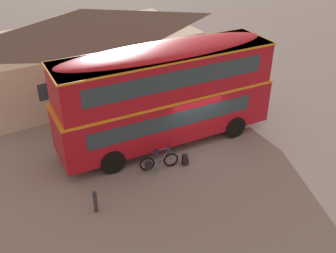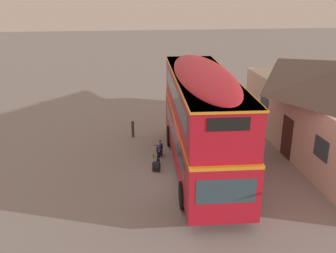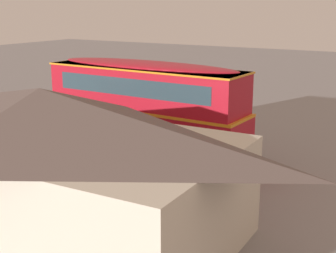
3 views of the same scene
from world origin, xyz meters
name	(u,v)px [view 1 (image 1 of 3)]	position (x,y,z in m)	size (l,w,h in m)	color
ground_plane	(193,146)	(0.00, 0.00, 0.00)	(120.00, 120.00, 0.00)	gray
double_decker_bus	(166,92)	(-0.91, 1.04, 2.64)	(10.29, 2.90, 4.79)	black
touring_bicycle	(158,162)	(-2.32, -0.76, 0.37)	(1.73, 0.57, 1.02)	black
backpack_on_ground	(185,159)	(-1.09, -1.04, 0.25)	(0.36, 0.40, 0.49)	black
water_bottle_green_metal	(156,172)	(-2.54, -1.06, 0.11)	(0.07, 0.07, 0.24)	green
pub_building	(85,49)	(-2.11, 8.89, 2.43)	(13.38, 7.36, 4.77)	beige
kerb_bollard	(95,201)	(-5.61, -2.00, 0.50)	(0.16, 0.16, 0.97)	#333338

